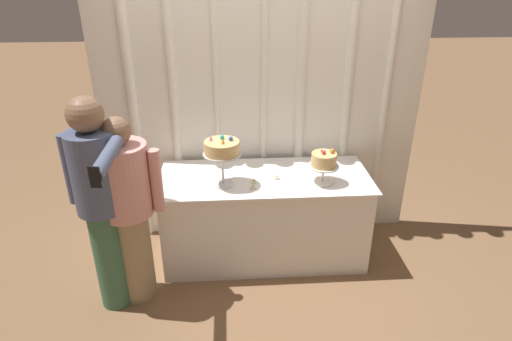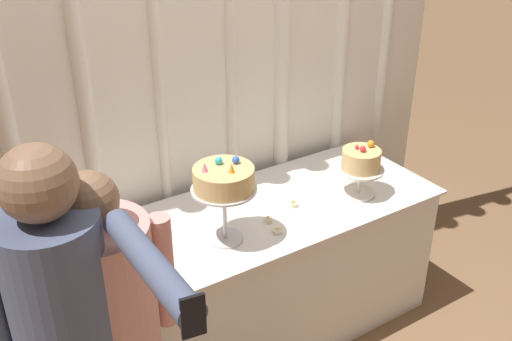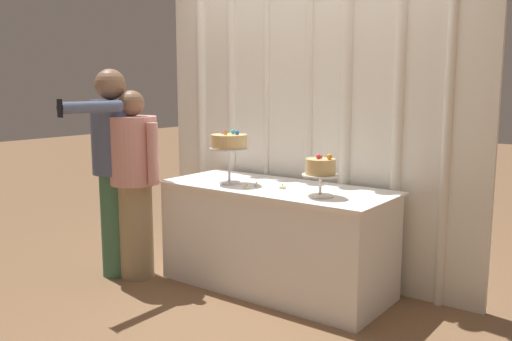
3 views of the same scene
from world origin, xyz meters
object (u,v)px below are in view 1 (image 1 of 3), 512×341
at_px(cake_display_nearleft, 222,149).
at_px(tealight_near_left, 254,181).
at_px(cake_table, 264,217).
at_px(tealight_near_right, 277,178).
at_px(tealight_far_left, 253,187).
at_px(cake_display_nearright, 324,162).
at_px(guest_man_pink_jacket, 128,208).
at_px(guest_man_dark_suit, 100,199).

bearing_deg(cake_display_nearleft, tealight_near_left, 2.87).
relative_size(cake_table, tealight_near_right, 34.57).
distance_m(cake_display_nearleft, tealight_near_right, 0.53).
bearing_deg(tealight_far_left, cake_table, 61.22).
height_order(cake_display_nearright, tealight_near_right, cake_display_nearright).
distance_m(cake_display_nearleft, cake_display_nearright, 0.81).
bearing_deg(tealight_far_left, tealight_near_right, 37.12).
bearing_deg(cake_table, guest_man_pink_jacket, -156.17).
xyz_separation_m(tealight_far_left, guest_man_dark_suit, (-1.08, -0.33, 0.12)).
height_order(guest_man_pink_jacket, guest_man_dark_suit, guest_man_dark_suit).
relative_size(cake_table, guest_man_dark_suit, 1.07).
bearing_deg(cake_table, tealight_near_right, -27.69).
distance_m(cake_display_nearleft, guest_man_pink_jacket, 0.82).
relative_size(cake_table, tealight_near_left, 42.13).
relative_size(cake_display_nearleft, guest_man_pink_jacket, 0.28).
bearing_deg(cake_display_nearright, cake_table, 163.46).
xyz_separation_m(tealight_far_left, tealight_near_right, (0.20, 0.16, 0.00)).
bearing_deg(tealight_near_left, guest_man_dark_suit, -158.58).
bearing_deg(cake_display_nearleft, guest_man_dark_suit, -153.79).
distance_m(tealight_near_left, guest_man_dark_suit, 1.18).
relative_size(cake_table, cake_display_nearleft, 4.22).
bearing_deg(tealight_far_left, cake_display_nearright, 6.84).
bearing_deg(guest_man_dark_suit, guest_man_pink_jacket, 26.39).
height_order(cake_display_nearright, tealight_far_left, cake_display_nearright).
bearing_deg(tealight_near_right, guest_man_pink_jacket, -160.10).
distance_m(tealight_far_left, guest_man_pink_jacket, 0.96).
relative_size(cake_table, cake_display_nearright, 5.98).
relative_size(cake_display_nearleft, tealight_near_left, 10.00).
height_order(cake_display_nearleft, tealight_near_right, cake_display_nearleft).
bearing_deg(guest_man_dark_suit, tealight_near_right, 20.73).
height_order(cake_table, tealight_near_left, tealight_near_left).
bearing_deg(cake_display_nearright, tealight_far_left, -173.16).
bearing_deg(tealight_far_left, tealight_near_left, 82.35).
distance_m(cake_display_nearright, guest_man_pink_jacket, 1.54).
bearing_deg(cake_display_nearleft, cake_display_nearright, -1.21).
relative_size(cake_table, guest_man_pink_jacket, 1.18).
xyz_separation_m(cake_table, guest_man_dark_suit, (-1.19, -0.54, 0.53)).
height_order(tealight_far_left, tealight_near_right, tealight_near_right).
distance_m(cake_display_nearleft, tealight_near_left, 0.38).
xyz_separation_m(cake_display_nearright, tealight_near_right, (-0.36, 0.09, -0.17)).
height_order(cake_display_nearright, guest_man_dark_suit, guest_man_dark_suit).
bearing_deg(tealight_near_right, cake_display_nearleft, -170.97).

